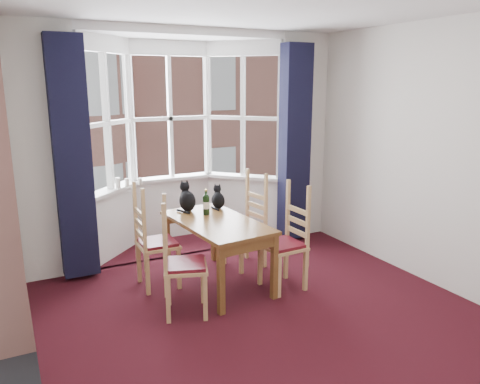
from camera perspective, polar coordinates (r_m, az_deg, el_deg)
floor at (r=4.36m, az=5.59°, el=-16.62°), size 4.50×4.50×0.00m
wall_left at (r=3.25m, az=-25.01°, el=-1.66°), size 0.00×4.50×4.50m
wall_right at (r=5.21m, az=24.91°, el=3.59°), size 0.00×4.50×4.50m
wall_back_pier_left at (r=5.48m, az=-22.41°, el=4.25°), size 0.70×0.12×2.80m
wall_back_pier_right at (r=6.61m, az=7.49°, el=6.54°), size 0.70×0.12×2.80m
bay_window at (r=6.31m, az=-7.71°, el=6.22°), size 2.76×0.94×2.80m
curtain_left at (r=5.33m, az=-19.74°, el=3.71°), size 0.38×0.22×2.60m
curtain_right at (r=6.34m, az=6.68°, el=5.82°), size 0.38×0.22×2.60m
dining_table at (r=5.03m, az=-2.86°, el=-4.50°), size 0.85×1.41×0.72m
chair_left_near at (r=4.49m, az=-7.84°, el=-9.03°), size 0.52×0.53×0.92m
chair_left_far at (r=5.09m, az=-11.00°, el=-6.41°), size 0.41×0.43×0.92m
chair_right_near at (r=5.05m, az=6.12°, el=-6.38°), size 0.42×0.44×0.92m
chair_right_far at (r=5.62m, az=1.27°, el=-4.25°), size 0.46×0.47×0.92m
cat_left at (r=5.38m, az=-6.47°, el=-0.87°), size 0.19×0.26×0.35m
cat_right at (r=5.47m, az=-2.70°, el=-0.85°), size 0.20×0.24×0.28m
wine_bottle at (r=5.20m, az=-4.15°, el=-1.41°), size 0.07×0.07×0.29m
candle_tall at (r=6.02m, az=-14.65°, el=1.08°), size 0.06×0.06×0.13m
candle_short at (r=6.08m, az=-13.61°, el=1.12°), size 0.06×0.06×0.11m
candle_extra at (r=6.14m, az=-12.09°, el=1.25°), size 0.05×0.05×0.09m
street at (r=36.40m, az=-23.01°, el=-0.67°), size 80.00×80.00×0.00m
tenement_building at (r=17.30m, az=-20.48°, el=10.65°), size 18.40×7.80×15.20m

